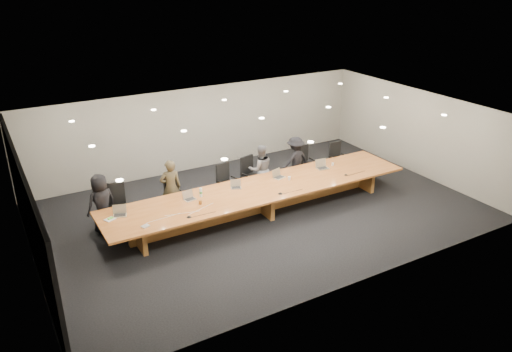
{
  "coord_description": "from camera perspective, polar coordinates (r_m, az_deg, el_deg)",
  "views": [
    {
      "loc": [
        -6.45,
        -10.91,
        6.51
      ],
      "look_at": [
        0.0,
        0.3,
        1.0
      ],
      "focal_mm": 35.0,
      "sensor_mm": 36.0,
      "label": 1
    }
  ],
  "objects": [
    {
      "name": "chair_mid_right",
      "position": [
        15.2,
        -0.46,
        0.13
      ],
      "size": [
        0.73,
        0.73,
        1.17
      ],
      "primitive_type": null,
      "rotation": [
        0.0,
        0.0,
        0.26
      ],
      "color": "black",
      "rests_on": "ground"
    },
    {
      "name": "mic_left",
      "position": [
        12.45,
        -7.67,
        -4.63
      ],
      "size": [
        0.17,
        0.17,
        0.03
      ],
      "primitive_type": "cone",
      "rotation": [
        0.0,
        0.0,
        -0.43
      ],
      "color": "black",
      "rests_on": "conference_table"
    },
    {
      "name": "laptop_c",
      "position": [
        13.87,
        -2.31,
        -0.97
      ],
      "size": [
        0.34,
        0.3,
        0.23
      ],
      "primitive_type": null,
      "rotation": [
        0.0,
        0.0,
        -0.38
      ],
      "color": "tan",
      "rests_on": "conference_table"
    },
    {
      "name": "chair_right",
      "position": [
        16.28,
        5.71,
        1.52
      ],
      "size": [
        0.59,
        0.59,
        1.12
      ],
      "primitive_type": null,
      "rotation": [
        0.0,
        0.0,
        0.03
      ],
      "color": "black",
      "rests_on": "ground"
    },
    {
      "name": "mic_center",
      "position": [
        13.57,
        2.78,
        -1.99
      ],
      "size": [
        0.16,
        0.16,
        0.03
      ],
      "primitive_type": "cone",
      "rotation": [
        0.0,
        0.0,
        0.26
      ],
      "color": "black",
      "rests_on": "conference_table"
    },
    {
      "name": "laptop_e",
      "position": [
        15.31,
        7.64,
        1.33
      ],
      "size": [
        0.39,
        0.3,
        0.28
      ],
      "primitive_type": null,
      "rotation": [
        0.0,
        0.0,
        -0.12
      ],
      "color": "tan",
      "rests_on": "conference_table"
    },
    {
      "name": "mic_right",
      "position": [
        15.0,
        10.24,
        0.15
      ],
      "size": [
        0.12,
        0.12,
        0.03
      ],
      "primitive_type": "cone",
      "rotation": [
        0.0,
        0.0,
        0.13
      ],
      "color": "black",
      "rests_on": "conference_table"
    },
    {
      "name": "chair_far_right",
      "position": [
        16.88,
        9.39,
        2.04
      ],
      "size": [
        0.56,
        0.56,
        1.08
      ],
      "primitive_type": null,
      "rotation": [
        0.0,
        0.0,
        -0.02
      ],
      "color": "black",
      "rests_on": "ground"
    },
    {
      "name": "chair_far_left",
      "position": [
        13.72,
        -15.64,
        -3.35
      ],
      "size": [
        0.75,
        0.75,
        1.21
      ],
      "primitive_type": null,
      "rotation": [
        0.0,
        0.0,
        -0.24
      ],
      "color": "black",
      "rests_on": "ground"
    },
    {
      "name": "chair_left",
      "position": [
        14.19,
        -9.29,
        -2.22
      ],
      "size": [
        0.54,
        0.54,
        1.04
      ],
      "primitive_type": null,
      "rotation": [
        0.0,
        0.0,
        0.02
      ],
      "color": "black",
      "rests_on": "ground"
    },
    {
      "name": "lime_gadget",
      "position": [
        12.76,
        -16.3,
        -4.65
      ],
      "size": [
        0.16,
        0.12,
        0.02
      ],
      "primitive_type": "cube",
      "rotation": [
        0.0,
        0.0,
        0.33
      ],
      "color": "#5AB831",
      "rests_on": "notepad"
    },
    {
      "name": "laptop_d",
      "position": [
        14.54,
        2.67,
        0.25
      ],
      "size": [
        0.38,
        0.32,
        0.26
      ],
      "primitive_type": null,
      "rotation": [
        0.0,
        0.0,
        0.28
      ],
      "color": "tan",
      "rests_on": "conference_table"
    },
    {
      "name": "left_wall_panel",
      "position": [
        12.07,
        -24.54,
        -4.38
      ],
      "size": [
        0.08,
        7.84,
        2.74
      ],
      "primitive_type": "cube",
      "color": "black",
      "rests_on": "ground"
    },
    {
      "name": "person_a",
      "position": [
        13.54,
        -17.24,
        -2.99
      ],
      "size": [
        0.88,
        0.69,
        1.6
      ],
      "primitive_type": "imported",
      "rotation": [
        0.0,
        0.0,
        3.4
      ],
      "color": "black",
      "rests_on": "ground"
    },
    {
      "name": "paper_cup_near",
      "position": [
        14.45,
        3.83,
        -0.26
      ],
      "size": [
        0.11,
        0.11,
        0.1
      ],
      "primitive_type": "cone",
      "rotation": [
        0.0,
        0.0,
        -0.36
      ],
      "color": "silver",
      "rests_on": "conference_table"
    },
    {
      "name": "back_wall",
      "position": [
        17.03,
        -6.25,
        5.47
      ],
      "size": [
        12.0,
        0.02,
        2.8
      ],
      "primitive_type": "cube",
      "color": "#BCB6AB",
      "rests_on": "ground"
    },
    {
      "name": "water_bottle",
      "position": [
        13.44,
        -6.32,
        -1.88
      ],
      "size": [
        0.08,
        0.08,
        0.24
      ],
      "primitive_type": "cylinder",
      "rotation": [
        0.0,
        0.0,
        -0.11
      ],
      "color": "silver",
      "rests_on": "conference_table"
    },
    {
      "name": "conference_table",
      "position": [
        14.02,
        0.61,
        -2.22
      ],
      "size": [
        9.0,
        1.8,
        0.75
      ],
      "color": "#934D20",
      "rests_on": "ground"
    },
    {
      "name": "chair_mid_left",
      "position": [
        14.74,
        -3.22,
        -0.72
      ],
      "size": [
        0.71,
        0.71,
        1.15
      ],
      "primitive_type": null,
      "rotation": [
        0.0,
        0.0,
        0.26
      ],
      "color": "black",
      "rests_on": "ground"
    },
    {
      "name": "person_d",
      "position": [
        15.86,
        4.51,
        1.8
      ],
      "size": [
        1.06,
        0.69,
        1.55
      ],
      "primitive_type": "imported",
      "rotation": [
        0.0,
        0.0,
        3.26
      ],
      "color": "black",
      "rests_on": "ground"
    },
    {
      "name": "av_box",
      "position": [
        12.2,
        -12.54,
        -5.62
      ],
      "size": [
        0.22,
        0.19,
        0.03
      ],
      "primitive_type": "cube",
      "rotation": [
        0.0,
        0.0,
        0.33
      ],
      "color": "#B8B7BD",
      "rests_on": "conference_table"
    },
    {
      "name": "laptop_b",
      "position": [
        13.3,
        -7.58,
        -2.24
      ],
      "size": [
        0.34,
        0.27,
        0.24
      ],
      "primitive_type": null,
      "rotation": [
        0.0,
        0.0,
        0.16
      ],
      "color": "#C5B097",
      "rests_on": "conference_table"
    },
    {
      "name": "person_b",
      "position": [
        14.0,
        -9.71,
        -1.31
      ],
      "size": [
        0.65,
        0.48,
        1.62
      ],
      "primitive_type": "imported",
      "rotation": [
        0.0,
        0.0,
        2.98
      ],
      "color": "#372F1E",
      "rests_on": "ground"
    },
    {
      "name": "ground",
      "position": [
        14.25,
        0.6,
        -4.11
      ],
      "size": [
        12.0,
        12.0,
        0.0
      ],
      "primitive_type": "plane",
      "color": "black",
      "rests_on": "ground"
    },
    {
      "name": "notepad",
      "position": [
        12.75,
        -16.34,
        -4.76
      ],
      "size": [
        0.31,
        0.28,
        0.01
      ],
      "primitive_type": "cube",
      "rotation": [
        0.0,
        0.0,
        0.43
      ],
      "color": "silver",
      "rests_on": "conference_table"
    },
    {
      "name": "person_c",
      "position": [
        15.13,
        0.53,
        0.78
      ],
      "size": [
        0.87,
        0.75,
        1.54
      ],
      "primitive_type": "imported",
      "rotation": [
        0.0,
        0.0,
        2.9
      ],
      "color": "#555557",
      "rests_on": "ground"
    },
    {
      "name": "laptop_a",
      "position": [
        12.81,
        -15.35,
        -3.88
      ],
      "size": [
        0.39,
        0.33,
        0.26
      ],
      "primitive_type": null,
      "rotation": [
        0.0,
        0.0,
        -0.31
      ],
      "color": "#BCAC90",
      "rests_on": "conference_table"
    },
    {
      "name": "amber_mug",
      "position": [
        13.06,
        -6.38,
        -3.01
      ],
      "size": [
        0.1,
        0.1,
        0.1
      ],
      "primitive_type": "cylinder",
      "rotation": [
        0.0,
        0.0,
        -0.31
      ],
      "color": "brown",
      "rests_on": "conference_table"
    },
    {
      "name": "paper_cup_far",
      "position": [
        15.63,
        8.76,
        1.34
      ],
      "size": [
        0.08,
        0.08,
        0.09
      ],
      "primitive_type": "cone",
      "rotation": [
        0.0,
        0.0,
        -0.15
      ],
      "color": "silver",
      "rests_on": "conference_table"
    }
  ]
}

